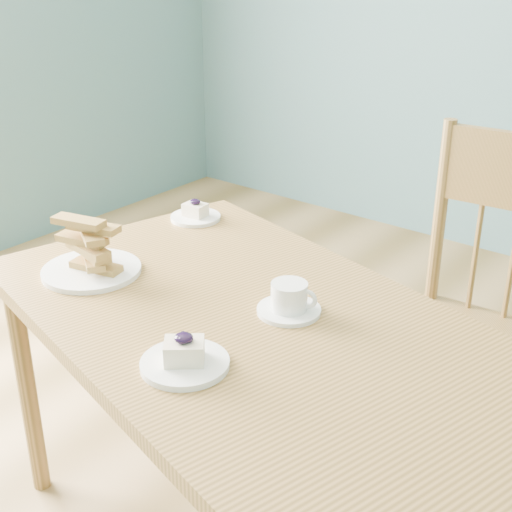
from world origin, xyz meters
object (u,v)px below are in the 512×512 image
Objects in this scene: dining_table at (256,349)px; cheesecake_plate_far at (195,214)px; dining_chair at (487,333)px; coffee_cup at (290,300)px; cheesecake_plate_near at (185,358)px; biscotti_plate at (90,254)px.

dining_table is 10.19× the size of cheesecake_plate_far.
dining_chair reaches higher than coffee_cup.
cheesecake_plate_far is at bearing 131.51° from cheesecake_plate_near.
biscotti_plate is at bearing 161.34° from cheesecake_plate_near.
dining_table is at bearing 90.86° from cheesecake_plate_near.
cheesecake_plate_far is at bearing 96.42° from biscotti_plate.
cheesecake_plate_near reaches higher than coffee_cup.
dining_table is 10.46× the size of coffee_cup.
dining_chair is 0.87m from cheesecake_plate_far.
dining_chair is 7.09× the size of cheesecake_plate_far.
cheesecake_plate_far is at bearing 159.15° from dining_table.
cheesecake_plate_near is at bearing -112.59° from coffee_cup.
biscotti_plate is (-0.46, -0.07, 0.12)m from dining_table.
dining_chair is (0.30, 0.58, -0.12)m from dining_table.
dining_table is at bearing -122.07° from dining_chair.
cheesecake_plate_far is at bearing 135.77° from coffee_cup.
biscotti_plate is at bearing -157.79° from dining_table.
dining_chair is at bearing 69.62° from cheesecake_plate_near.
dining_table is 0.48m from biscotti_plate.
dining_table is 6.13× the size of biscotti_plate.
dining_table is at bearing -35.02° from cheesecake_plate_far.
cheesecake_plate_far is at bearing -169.08° from dining_chair.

